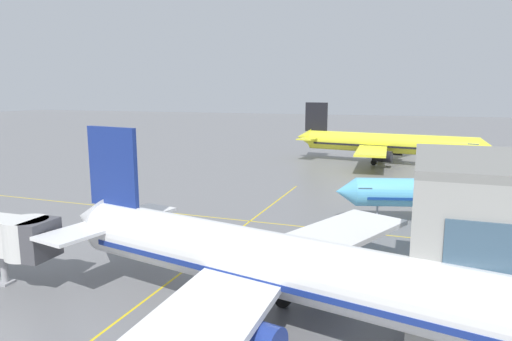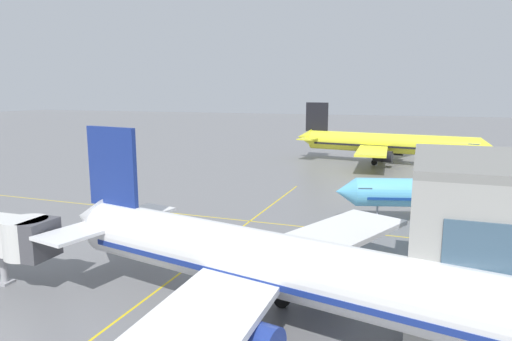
# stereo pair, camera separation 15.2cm
# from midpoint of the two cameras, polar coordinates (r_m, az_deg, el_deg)

# --- Properties ---
(airliner_front_gate) EXTENTS (40.08, 34.05, 12.52)m
(airliner_front_gate) POSITION_cam_midpoint_polar(r_m,az_deg,el_deg) (28.99, 3.65, -12.17)
(airliner_front_gate) COLOR white
(airliner_front_gate) RESTS_ON ground
(airliner_second_row) EXTENTS (32.84, 28.01, 10.38)m
(airliner_second_row) POSITION_cam_midpoint_polar(r_m,az_deg,el_deg) (58.30, 26.87, -2.69)
(airliner_second_row) COLOR #5BB7E5
(airliner_second_row) RESTS_ON ground
(airliner_third_row) EXTENTS (41.56, 35.48, 12.94)m
(airliner_third_row) POSITION_cam_midpoint_polar(r_m,az_deg,el_deg) (100.03, 16.22, 3.31)
(airliner_third_row) COLOR yellow
(airliner_third_row) RESTS_ON ground
(taxiway_markings) EXTENTS (146.91, 79.19, 0.01)m
(taxiway_markings) POSITION_cam_midpoint_polar(r_m,az_deg,el_deg) (38.60, -10.47, -13.40)
(taxiway_markings) COLOR yellow
(taxiway_markings) RESTS_ON ground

